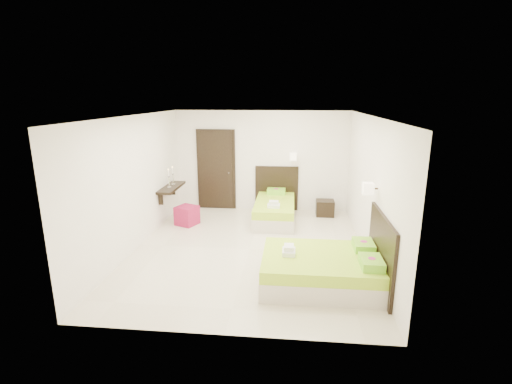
# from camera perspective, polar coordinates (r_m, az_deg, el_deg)

# --- Properties ---
(floor) EXTENTS (5.50, 5.50, 0.00)m
(floor) POSITION_cam_1_polar(r_m,az_deg,el_deg) (7.45, -1.01, -8.77)
(floor) COLOR beige
(floor) RESTS_ON ground
(bed_single) EXTENTS (1.13, 1.88, 1.55)m
(bed_single) POSITION_cam_1_polar(r_m,az_deg,el_deg) (9.09, 2.94, -2.53)
(bed_single) COLOR beige
(bed_single) RESTS_ON ground
(bed_double) EXTENTS (1.89, 1.61, 1.56)m
(bed_double) POSITION_cam_1_polar(r_m,az_deg,el_deg) (6.17, 10.70, -11.36)
(bed_double) COLOR beige
(bed_double) RESTS_ON ground
(nightstand) EXTENTS (0.45, 0.40, 0.40)m
(nightstand) POSITION_cam_1_polar(r_m,az_deg,el_deg) (9.57, 10.55, -2.42)
(nightstand) COLOR black
(nightstand) RESTS_ON ground
(ottoman) EXTENTS (0.58, 0.58, 0.44)m
(ottoman) POSITION_cam_1_polar(r_m,az_deg,el_deg) (8.91, -10.58, -3.56)
(ottoman) COLOR maroon
(ottoman) RESTS_ON ground
(door) EXTENTS (1.02, 0.15, 2.14)m
(door) POSITION_cam_1_polar(r_m,az_deg,el_deg) (9.89, -6.13, 3.39)
(door) COLOR black
(door) RESTS_ON ground
(console_shelf) EXTENTS (0.35, 1.20, 0.78)m
(console_shelf) POSITION_cam_1_polar(r_m,az_deg,el_deg) (9.13, -12.93, 0.66)
(console_shelf) COLOR black
(console_shelf) RESTS_ON ground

